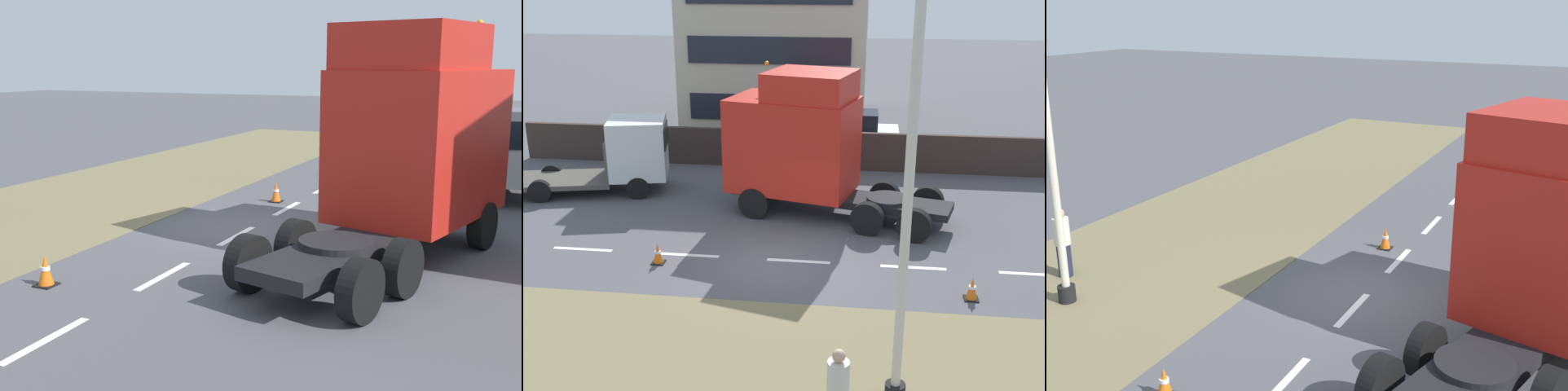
% 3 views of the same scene
% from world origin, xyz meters
% --- Properties ---
extents(ground_plane, '(120.00, 120.00, 0.00)m').
position_xyz_m(ground_plane, '(0.00, 0.00, 0.00)').
color(ground_plane, '#515156').
rests_on(ground_plane, ground).
extents(grass_verge, '(7.00, 44.00, 0.01)m').
position_xyz_m(grass_verge, '(-6.00, 0.00, 0.01)').
color(grass_verge, olive).
rests_on(grass_verge, ground).
extents(lane_markings, '(0.16, 21.00, 0.00)m').
position_xyz_m(lane_markings, '(0.00, -0.70, 0.00)').
color(lane_markings, white).
rests_on(lane_markings, ground).
extents(lorry_cab, '(4.16, 7.55, 4.90)m').
position_xyz_m(lorry_cab, '(3.96, -0.33, 2.39)').
color(lorry_cab, black).
rests_on(lorry_cab, ground).
extents(lamp_post, '(1.31, 0.39, 8.26)m').
position_xyz_m(lamp_post, '(-5.97, -3.21, 3.77)').
color(lamp_post, black).
rests_on(lamp_post, ground).
extents(pedestrian, '(0.39, 0.39, 1.78)m').
position_xyz_m(pedestrian, '(-7.14, -2.15, 0.87)').
color(pedestrian, '#1E233D').
rests_on(pedestrian, ground).
extents(traffic_cone_lead, '(0.36, 0.36, 0.58)m').
position_xyz_m(traffic_cone_lead, '(-1.66, -5.23, 0.28)').
color(traffic_cone_lead, black).
rests_on(traffic_cone_lead, ground).
extents(traffic_cone_trailing, '(0.36, 0.36, 0.58)m').
position_xyz_m(traffic_cone_trailing, '(-0.62, 3.20, 0.28)').
color(traffic_cone_trailing, black).
rests_on(traffic_cone_trailing, ground).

